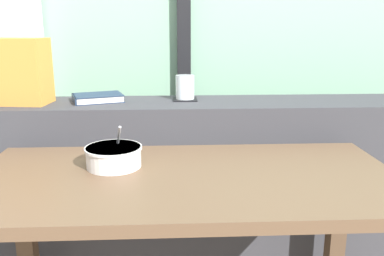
{
  "coord_description": "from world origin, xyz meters",
  "views": [
    {
      "loc": [
        -0.09,
        -1.11,
        1.15
      ],
      "look_at": [
        -0.01,
        0.45,
        0.75
      ],
      "focal_mm": 38.13,
      "sensor_mm": 36.0,
      "label": 1
    }
  ],
  "objects_px": {
    "juice_glass": "(185,88)",
    "throw_pillow": "(7,71)",
    "breakfast_table": "(186,210)",
    "closed_book": "(97,98)",
    "coaster_square": "(185,99)",
    "soup_bowl": "(114,157)"
  },
  "relations": [
    {
      "from": "juice_glass",
      "to": "closed_book",
      "type": "bearing_deg",
      "value": -177.71
    },
    {
      "from": "juice_glass",
      "to": "coaster_square",
      "type": "bearing_deg",
      "value": -90.0
    },
    {
      "from": "coaster_square",
      "to": "juice_glass",
      "type": "xyz_separation_m",
      "value": [
        0.0,
        0.0,
        0.05
      ]
    },
    {
      "from": "coaster_square",
      "to": "soup_bowl",
      "type": "bearing_deg",
      "value": -116.14
    },
    {
      "from": "closed_book",
      "to": "soup_bowl",
      "type": "distance_m",
      "value": 0.5
    },
    {
      "from": "breakfast_table",
      "to": "closed_book",
      "type": "distance_m",
      "value": 0.7
    },
    {
      "from": "juice_glass",
      "to": "closed_book",
      "type": "xyz_separation_m",
      "value": [
        -0.37,
        -0.01,
        -0.03
      ]
    },
    {
      "from": "juice_glass",
      "to": "soup_bowl",
      "type": "xyz_separation_m",
      "value": [
        -0.24,
        -0.49,
        -0.14
      ]
    },
    {
      "from": "closed_book",
      "to": "soup_bowl",
      "type": "bearing_deg",
      "value": -74.94
    },
    {
      "from": "soup_bowl",
      "to": "coaster_square",
      "type": "bearing_deg",
      "value": 63.86
    },
    {
      "from": "breakfast_table",
      "to": "throw_pillow",
      "type": "height_order",
      "value": "throw_pillow"
    },
    {
      "from": "soup_bowl",
      "to": "throw_pillow",
      "type": "bearing_deg",
      "value": 136.79
    },
    {
      "from": "breakfast_table",
      "to": "closed_book",
      "type": "relative_size",
      "value": 5.43
    },
    {
      "from": "coaster_square",
      "to": "juice_glass",
      "type": "bearing_deg",
      "value": 90.0
    },
    {
      "from": "throw_pillow",
      "to": "soup_bowl",
      "type": "relative_size",
      "value": 1.8
    },
    {
      "from": "juice_glass",
      "to": "soup_bowl",
      "type": "distance_m",
      "value": 0.56
    },
    {
      "from": "breakfast_table",
      "to": "soup_bowl",
      "type": "xyz_separation_m",
      "value": [
        -0.22,
        0.09,
        0.15
      ]
    },
    {
      "from": "throw_pillow",
      "to": "breakfast_table",
      "type": "bearing_deg",
      "value": -37.24
    },
    {
      "from": "juice_glass",
      "to": "throw_pillow",
      "type": "height_order",
      "value": "throw_pillow"
    },
    {
      "from": "juice_glass",
      "to": "throw_pillow",
      "type": "xyz_separation_m",
      "value": [
        -0.71,
        -0.04,
        0.08
      ]
    },
    {
      "from": "coaster_square",
      "to": "soup_bowl",
      "type": "relative_size",
      "value": 0.56
    },
    {
      "from": "coaster_square",
      "to": "closed_book",
      "type": "bearing_deg",
      "value": -177.71
    }
  ]
}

